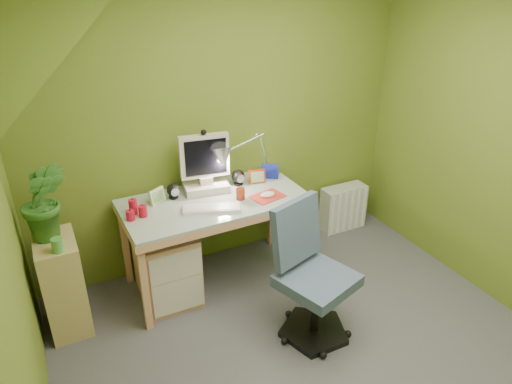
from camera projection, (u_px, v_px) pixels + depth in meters
name	position (u px, v px, depth m)	size (l,w,h in m)	color
floor	(325.00, 373.00, 3.02)	(3.20, 3.20, 0.01)	#4D4D52
wall_back	(223.00, 123.00, 3.77)	(3.20, 0.01, 2.40)	olive
wall_left	(5.00, 293.00, 1.85)	(0.01, 3.20, 2.40)	olive
slope_ceiling	(138.00, 114.00, 1.80)	(1.10, 3.20, 1.10)	white
desk	(216.00, 241.00, 3.73)	(1.39, 0.70, 0.75)	tan
monitor	(205.00, 161.00, 3.60)	(0.36, 0.21, 0.50)	beige
speaker_left	(173.00, 191.00, 3.56)	(0.10, 0.10, 0.12)	black
speaker_right	(238.00, 177.00, 3.77)	(0.11, 0.11, 0.13)	black
keyboard	(211.00, 208.00, 3.42)	(0.41, 0.13, 0.02)	white
mousepad	(267.00, 196.00, 3.60)	(0.25, 0.18, 0.01)	red
mouse	(267.00, 195.00, 3.60)	(0.12, 0.07, 0.04)	white
amber_tumbler	(240.00, 194.00, 3.55)	(0.07, 0.07, 0.09)	#9C2F16
candle_cluster	(135.00, 209.00, 3.31)	(0.15, 0.13, 0.11)	red
photo_frame_red	(257.00, 176.00, 3.80)	(0.13, 0.02, 0.12)	#A82812
photo_frame_blue	(270.00, 171.00, 3.89)	(0.14, 0.02, 0.12)	navy
photo_frame_green	(157.00, 196.00, 3.49)	(0.13, 0.02, 0.11)	#ACD290
desk_lamp	(257.00, 145.00, 3.76)	(0.56, 0.24, 0.60)	silver
side_ledge	(63.00, 285.00, 3.26)	(0.27, 0.41, 0.71)	tan
potted_plant	(45.00, 201.00, 3.02)	(0.30, 0.24, 0.55)	#326B23
green_cup	(58.00, 245.00, 2.97)	(0.07, 0.07, 0.10)	#549F42
task_chair	(317.00, 279.00, 3.13)	(0.52, 0.52, 0.94)	#40526A
radiator	(343.00, 208.00, 4.56)	(0.44, 0.17, 0.44)	silver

